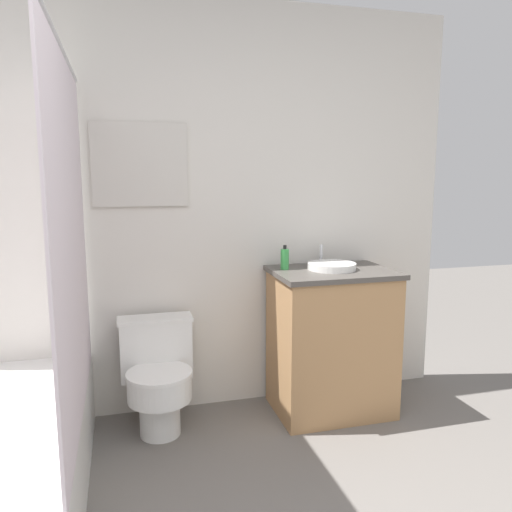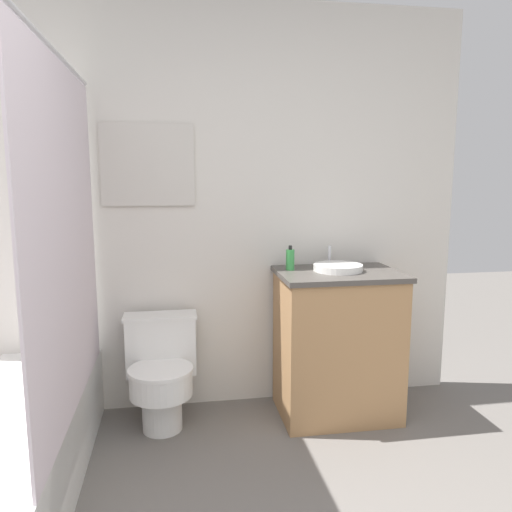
% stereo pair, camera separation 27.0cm
% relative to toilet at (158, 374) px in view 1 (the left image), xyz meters
% --- Properties ---
extents(wall_back, '(3.37, 0.07, 2.50)m').
position_rel_toilet_xyz_m(wall_back, '(0.24, 0.27, 0.92)').
color(wall_back, silver).
rests_on(wall_back, ground_plane).
extents(shower_area, '(0.58, 1.58, 1.98)m').
position_rel_toilet_xyz_m(shower_area, '(-0.64, -0.54, -0.06)').
color(shower_area, white).
rests_on(shower_area, ground_plane).
extents(toilet, '(0.43, 0.50, 0.64)m').
position_rel_toilet_xyz_m(toilet, '(0.00, 0.00, 0.00)').
color(toilet, white).
rests_on(toilet, ground_plane).
extents(vanity, '(0.73, 0.53, 0.90)m').
position_rel_toilet_xyz_m(vanity, '(1.06, -0.03, 0.11)').
color(vanity, '#AD7F51').
rests_on(vanity, ground_plane).
extents(sink, '(0.29, 0.33, 0.13)m').
position_rel_toilet_xyz_m(sink, '(1.06, -0.01, 0.58)').
color(sink, white).
rests_on(sink, vanity).
extents(soap_bottle, '(0.05, 0.05, 0.15)m').
position_rel_toilet_xyz_m(soap_bottle, '(0.78, 0.07, 0.63)').
color(soap_bottle, green).
rests_on(soap_bottle, vanity).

